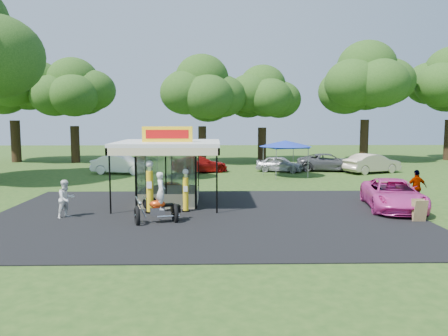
% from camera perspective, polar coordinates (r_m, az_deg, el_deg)
% --- Properties ---
extents(ground, '(120.00, 120.00, 0.00)m').
position_cam_1_polar(ground, '(18.80, -2.59, -7.61)').
color(ground, '#234816').
rests_on(ground, ground).
extents(asphalt_apron, '(20.00, 14.00, 0.04)m').
position_cam_1_polar(asphalt_apron, '(20.74, -2.46, -6.22)').
color(asphalt_apron, black).
rests_on(asphalt_apron, ground).
extents(gas_station_kiosk, '(5.40, 5.40, 4.18)m').
position_cam_1_polar(gas_station_kiosk, '(23.52, -7.20, -0.42)').
color(gas_station_kiosk, white).
rests_on(gas_station_kiosk, ground).
extents(gas_pump_left, '(0.48, 0.48, 2.59)m').
position_cam_1_polar(gas_pump_left, '(21.34, -9.66, -2.61)').
color(gas_pump_left, black).
rests_on(gas_pump_left, ground).
extents(gas_pump_right, '(0.40, 0.40, 2.15)m').
position_cam_1_polar(gas_pump_right, '(21.46, -5.03, -3.07)').
color(gas_pump_right, black).
rests_on(gas_pump_right, ground).
extents(motorcycle, '(2.08, 1.42, 2.35)m').
position_cam_1_polar(motorcycle, '(19.31, -8.44, -4.51)').
color(motorcycle, black).
rests_on(motorcycle, ground).
extents(spare_tires, '(0.87, 0.69, 0.70)m').
position_cam_1_polar(spare_tires, '(22.34, -9.63, -4.55)').
color(spare_tires, black).
rests_on(spare_tires, ground).
extents(a_frame_sign, '(0.57, 0.52, 1.01)m').
position_cam_1_polar(a_frame_sign, '(21.27, 24.17, -5.11)').
color(a_frame_sign, '#593819').
rests_on(a_frame_sign, ground).
extents(kiosk_car, '(2.82, 1.13, 0.96)m').
position_cam_1_polar(kiosk_car, '(25.88, -6.66, -2.71)').
color(kiosk_car, yellow).
rests_on(kiosk_car, ground).
extents(pink_sedan, '(3.44, 5.83, 1.52)m').
position_cam_1_polar(pink_sedan, '(23.69, 21.20, -3.25)').
color(pink_sedan, '#E63EA6').
rests_on(pink_sedan, ground).
extents(spectator_west, '(1.06, 1.10, 1.78)m').
position_cam_1_polar(spectator_west, '(21.42, -19.93, -3.82)').
color(spectator_west, white).
rests_on(spectator_west, ground).
extents(spectator_east_b, '(1.13, 0.52, 1.88)m').
position_cam_1_polar(spectator_east_b, '(25.37, 23.85, -2.34)').
color(spectator_east_b, gray).
rests_on(spectator_east_b, ground).
extents(bg_car_a, '(5.15, 2.62, 1.62)m').
position_cam_1_polar(bg_car_a, '(37.53, -13.27, 0.47)').
color(bg_car_a, white).
rests_on(bg_car_a, ground).
extents(bg_car_b, '(5.31, 3.65, 1.43)m').
position_cam_1_polar(bg_car_b, '(37.53, -3.19, 0.48)').
color(bg_car_b, '#A3100C').
rests_on(bg_car_b, ground).
extents(bg_car_c, '(4.37, 2.99, 1.38)m').
position_cam_1_polar(bg_car_c, '(38.28, 7.29, 0.52)').
color(bg_car_c, '#A5A4A9').
rests_on(bg_car_c, ground).
extents(bg_car_d, '(5.90, 3.43, 1.55)m').
position_cam_1_polar(bg_car_d, '(39.73, 13.52, 0.73)').
color(bg_car_d, '#4F4F51').
rests_on(bg_car_d, ground).
extents(bg_car_e, '(5.32, 3.63, 1.66)m').
position_cam_1_polar(bg_car_e, '(39.18, 18.78, 0.57)').
color(bg_car_e, '#C2B194').
rests_on(bg_car_e, ground).
extents(tent_west, '(4.45, 4.45, 3.11)m').
position_cam_1_polar(tent_west, '(34.09, -7.06, 3.40)').
color(tent_west, gray).
rests_on(tent_west, ground).
extents(tent_east, '(4.15, 4.15, 2.90)m').
position_cam_1_polar(tent_east, '(34.98, 8.01, 3.15)').
color(tent_east, gray).
rests_on(tent_east, ground).
extents(oak_far_a, '(10.54, 10.54, 12.49)m').
position_cam_1_polar(oak_far_a, '(51.90, -25.85, 9.48)').
color(oak_far_a, black).
rests_on(oak_far_a, ground).
extents(oak_far_b, '(8.99, 8.99, 10.72)m').
position_cam_1_polar(oak_far_b, '(48.78, -19.06, 8.70)').
color(oak_far_b, black).
rests_on(oak_far_b, ground).
extents(oak_far_c, '(9.27, 9.27, 10.93)m').
position_cam_1_polar(oak_far_c, '(45.41, -2.89, 9.35)').
color(oak_far_c, black).
rests_on(oak_far_c, ground).
extents(oak_far_d, '(8.58, 8.58, 10.22)m').
position_cam_1_polar(oak_far_d, '(48.28, 5.04, 8.66)').
color(oak_far_d, black).
rests_on(oak_far_d, ground).
extents(oak_far_e, '(10.62, 10.62, 12.64)m').
position_cam_1_polar(oak_far_e, '(49.95, 18.05, 10.08)').
color(oak_far_e, black).
rests_on(oak_far_e, ground).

